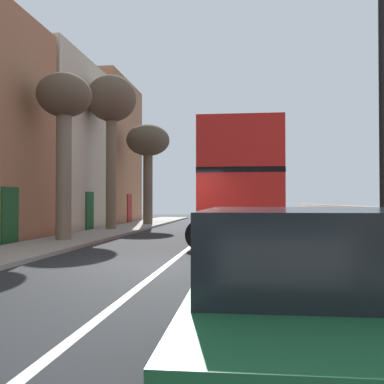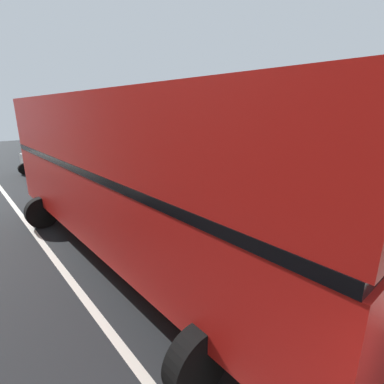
% 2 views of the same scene
% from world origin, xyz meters
% --- Properties ---
extents(double_decker_bus, '(3.67, 11.18, 4.06)m').
position_xyz_m(double_decker_bus, '(1.70, 7.16, 2.36)').
color(double_decker_bus, red).
rests_on(double_decker_bus, ground).
extents(parked_car_silver_right_0, '(2.46, 4.25, 1.68)m').
position_xyz_m(parked_car_silver_right_0, '(2.50, 18.85, 0.95)').
color(parked_car_silver_right_0, '#B7BABF').
rests_on(parked_car_silver_right_0, ground).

